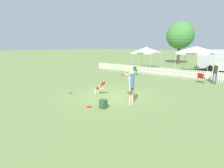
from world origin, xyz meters
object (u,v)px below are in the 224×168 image
at_px(frisbee_near_dog, 89,107).
at_px(folding_chair_center, 136,70).
at_px(folding_chair_blue_left, 201,77).
at_px(canopy_tent_secondary, 196,50).
at_px(leaping_dog, 99,86).
at_px(canopy_tent_main, 146,50).
at_px(tree_left_grove, 180,36).
at_px(handler_person, 131,83).
at_px(equipment_trailer, 221,60).
at_px(frisbee_near_handler, 71,93).
at_px(frisbee_midfield, 130,98).
at_px(backpack_on_grass, 103,104).
at_px(spectator_standing, 215,71).

bearing_deg(frisbee_near_dog, folding_chair_center, 108.51).
distance_m(folding_chair_blue_left, canopy_tent_secondary, 5.41).
xyz_separation_m(leaping_dog, canopy_tent_secondary, (2.25, 12.40, 1.94)).
bearing_deg(folding_chair_center, canopy_tent_main, -61.78).
bearing_deg(tree_left_grove, handler_person, -77.17).
height_order(canopy_tent_secondary, equipment_trailer, canopy_tent_secondary).
distance_m(frisbee_near_handler, frisbee_near_dog, 2.94).
relative_size(frisbee_near_handler, frisbee_midfield, 1.00).
relative_size(equipment_trailer, tree_left_grove, 0.81).
bearing_deg(backpack_on_grass, frisbee_near_dog, -153.43).
relative_size(frisbee_near_handler, canopy_tent_secondary, 0.08).
bearing_deg(frisbee_near_handler, equipment_trailer, 71.95).
height_order(folding_chair_center, spectator_standing, spectator_standing).
bearing_deg(folding_chair_blue_left, handler_person, 91.98).
relative_size(leaping_dog, canopy_tent_main, 0.36).
xyz_separation_m(frisbee_near_handler, tree_left_grove, (-1.00, 22.82, 4.51)).
xyz_separation_m(leaping_dog, backpack_on_grass, (1.73, -1.61, -0.31)).
xyz_separation_m(folding_chair_center, equipment_trailer, (6.15, 8.93, 0.79)).
height_order(handler_person, tree_left_grove, tree_left_grove).
xyz_separation_m(leaping_dog, frisbee_midfield, (1.80, 0.60, -0.50)).
xyz_separation_m(leaping_dog, canopy_tent_main, (-3.66, 12.68, 1.83)).
bearing_deg(frisbee_near_dog, canopy_tent_main, 108.10).
distance_m(handler_person, frisbee_near_handler, 4.25).
bearing_deg(frisbee_near_handler, handler_person, 8.62).
relative_size(frisbee_midfield, backpack_on_grass, 0.62).
relative_size(canopy_tent_secondary, equipment_trailer, 0.58).
xyz_separation_m(backpack_on_grass, canopy_tent_secondary, (0.52, 14.00, 2.25)).
height_order(leaping_dog, canopy_tent_secondary, canopy_tent_secondary).
bearing_deg(tree_left_grove, backpack_on_grass, -79.48).
bearing_deg(canopy_tent_main, folding_chair_blue_left, -33.31).
relative_size(folding_chair_blue_left, canopy_tent_secondary, 0.25).
height_order(leaping_dog, spectator_standing, spectator_standing).
bearing_deg(frisbee_near_handler, frisbee_midfield, 23.28).
bearing_deg(folding_chair_center, canopy_tent_secondary, -121.69).
xyz_separation_m(frisbee_near_handler, frisbee_near_dog, (2.75, -1.04, 0.00)).
xyz_separation_m(frisbee_near_handler, backpack_on_grass, (3.37, -0.72, 0.20)).
distance_m(handler_person, folding_chair_blue_left, 8.11).
xyz_separation_m(frisbee_near_handler, folding_chair_blue_left, (5.61, 8.55, 0.46)).
xyz_separation_m(frisbee_midfield, canopy_tent_secondary, (0.45, 11.80, 2.44)).
bearing_deg(spectator_standing, backpack_on_grass, 72.78).
xyz_separation_m(frisbee_near_dog, equipment_trailer, (2.94, 18.52, 1.30)).
bearing_deg(canopy_tent_secondary, handler_person, -89.27).
bearing_deg(frisbee_midfield, leaping_dog, -161.57).
bearing_deg(leaping_dog, tree_left_grove, -166.65).
bearing_deg(folding_chair_center, spectator_standing, -167.89).
relative_size(spectator_standing, tree_left_grove, 0.25).
height_order(folding_chair_center, canopy_tent_main, canopy_tent_main).
height_order(frisbee_near_handler, spectator_standing, spectator_standing).
xyz_separation_m(frisbee_near_handler, folding_chair_center, (-0.46, 8.55, 0.51)).
height_order(folding_chair_center, equipment_trailer, equipment_trailer).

